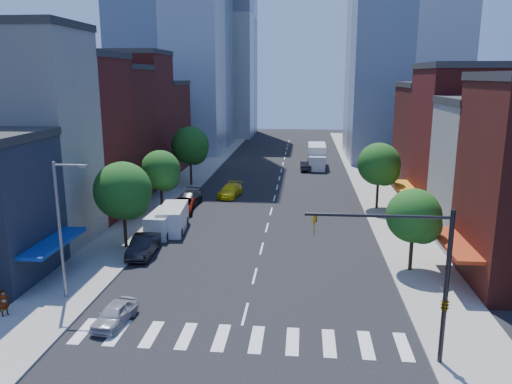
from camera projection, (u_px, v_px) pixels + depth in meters
ground at (245, 314)px, 30.74m from camera, size 220.00×220.00×0.00m
sidewalk_left at (191, 179)px, 70.67m from camera, size 5.00×120.00×0.15m
sidewalk_right at (370, 182)px, 68.33m from camera, size 5.00×120.00×0.15m
crosswalk at (239, 339)px, 27.83m from camera, size 19.00×3.00×0.01m
bldg_left_1 at (16, 140)px, 42.29m from camera, size 12.00×8.00×18.00m
bldg_left_2 at (64, 139)px, 50.76m from camera, size 12.00×9.00×16.00m
bldg_left_3 at (98, 135)px, 59.11m from camera, size 12.00×8.00×15.00m
bldg_left_4 at (123, 120)px, 67.13m from camera, size 12.00×9.00×17.00m
bldg_left_5 at (145, 128)px, 76.79m from camera, size 12.00×10.00×13.00m
bldg_right_2 at (479, 145)px, 50.34m from camera, size 12.00×10.00×15.00m
bldg_right_3 at (450, 142)px, 60.26m from camera, size 12.00×10.00×13.00m
tower_far_w at (216, 17)px, 118.15m from camera, size 18.00×18.00×56.00m
traffic_signal at (435, 288)px, 24.51m from camera, size 7.24×2.24×8.00m
streetlight at (62, 222)px, 31.62m from camera, size 2.25×0.25×9.00m
tree_left_near at (124, 193)px, 41.29m from camera, size 4.80×4.80×7.30m
tree_left_mid at (162, 172)px, 52.03m from camera, size 4.20×4.20×6.65m
tree_left_far at (191, 147)px, 65.44m from camera, size 5.00×5.00×7.75m
tree_right_near at (416, 218)px, 36.38m from camera, size 4.00×4.00×6.20m
tree_right_far at (380, 166)px, 53.68m from camera, size 4.60×4.60×7.20m
parked_car_front at (115, 314)px, 29.36m from camera, size 2.00×3.93×1.28m
parked_car_second at (143, 246)px, 40.62m from camera, size 1.97×5.08×1.65m
parked_car_third at (182, 206)px, 53.49m from camera, size 3.01×5.42×1.44m
parked_car_rear at (188, 198)px, 56.40m from camera, size 2.55×5.56×1.58m
cargo_van_near at (162, 223)px, 45.94m from camera, size 2.12×5.01×2.12m
cargo_van_far at (173, 219)px, 46.90m from camera, size 2.75×5.77×2.38m
taxi at (230, 190)px, 60.48m from camera, size 2.77×5.42×1.50m
traffic_car_oncoming at (305, 166)px, 77.17m from camera, size 1.79×4.59×1.49m
traffic_car_far at (314, 156)px, 86.91m from camera, size 2.08×4.09×1.33m
box_truck at (317, 157)px, 79.47m from camera, size 2.89×9.05×3.63m
pedestrian_near at (4, 303)px, 30.06m from camera, size 0.66×0.72×1.64m
pedestrian_far at (154, 221)px, 46.73m from camera, size 0.94×1.06×1.80m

